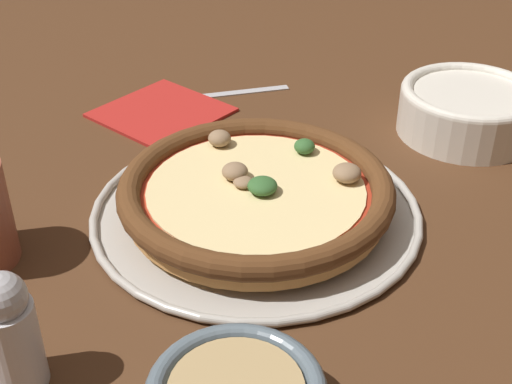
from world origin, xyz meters
TOP-DOWN VIEW (x-y plane):
  - ground_plane at (0.00, 0.00)m, footprint 3.00×3.00m
  - pizza_tray at (0.00, 0.00)m, footprint 0.32×0.32m
  - pizza at (-0.00, 0.00)m, footprint 0.27×0.27m
  - bowl_far at (-0.24, 0.19)m, footprint 0.16×0.16m
  - napkin at (-0.18, -0.18)m, footprint 0.18×0.18m
  - fork at (-0.25, -0.13)m, footprint 0.10×0.15m
  - pepper_shaker at (0.25, -0.11)m, footprint 0.04×0.04m

SIDE VIEW (x-z plane):
  - ground_plane at x=0.00m, z-range 0.00..0.00m
  - fork at x=-0.25m, z-range 0.00..0.00m
  - napkin at x=-0.18m, z-range 0.00..0.01m
  - pizza_tray at x=0.00m, z-range 0.00..0.01m
  - pizza at x=0.00m, z-range 0.01..0.05m
  - bowl_far at x=-0.24m, z-range 0.00..0.06m
  - pepper_shaker at x=0.25m, z-range 0.00..0.10m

